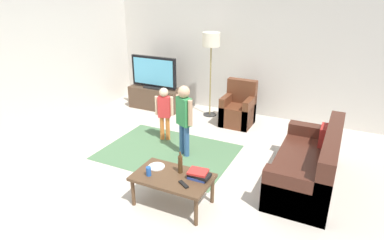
% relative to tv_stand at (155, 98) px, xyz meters
% --- Properties ---
extents(ground, '(7.80, 7.80, 0.00)m').
position_rel_tv_stand_xyz_m(ground, '(1.76, -2.30, -0.24)').
color(ground, beige).
extents(wall_back, '(6.00, 0.12, 2.70)m').
position_rel_tv_stand_xyz_m(wall_back, '(1.76, 0.70, 1.11)').
color(wall_back, silver).
rests_on(wall_back, ground).
extents(wall_left, '(0.12, 6.00, 2.70)m').
position_rel_tv_stand_xyz_m(wall_left, '(-1.24, -2.30, 1.11)').
color(wall_left, silver).
rests_on(wall_left, ground).
extents(area_rug, '(2.20, 1.60, 0.01)m').
position_rel_tv_stand_xyz_m(area_rug, '(1.34, -1.77, -0.24)').
color(area_rug, '#4C724C').
rests_on(area_rug, ground).
extents(tv_stand, '(1.20, 0.44, 0.50)m').
position_rel_tv_stand_xyz_m(tv_stand, '(0.00, 0.00, 0.00)').
color(tv_stand, '#4C3828').
rests_on(tv_stand, ground).
extents(tv, '(1.10, 0.28, 0.71)m').
position_rel_tv_stand_xyz_m(tv, '(-0.00, -0.02, 0.60)').
color(tv, black).
rests_on(tv, tv_stand).
extents(couch, '(0.80, 1.80, 0.86)m').
position_rel_tv_stand_xyz_m(couch, '(3.66, -1.75, 0.05)').
color(couch, '#472319').
rests_on(couch, ground).
extents(armchair, '(0.60, 0.60, 0.90)m').
position_rel_tv_stand_xyz_m(armchair, '(2.01, -0.04, 0.05)').
color(armchair, brown).
rests_on(armchair, ground).
extents(floor_lamp, '(0.36, 0.36, 1.78)m').
position_rel_tv_stand_xyz_m(floor_lamp, '(1.29, 0.15, 1.30)').
color(floor_lamp, '#262626').
rests_on(floor_lamp, ground).
extents(child_near_tv, '(0.32, 0.18, 1.00)m').
position_rel_tv_stand_xyz_m(child_near_tv, '(1.04, -1.35, 0.36)').
color(child_near_tv, orange).
rests_on(child_near_tv, ground).
extents(child_center, '(0.37, 0.25, 1.21)m').
position_rel_tv_stand_xyz_m(child_center, '(1.63, -1.71, 0.48)').
color(child_center, '#33598C').
rests_on(child_center, ground).
extents(coffee_table, '(1.00, 0.60, 0.42)m').
position_rel_tv_stand_xyz_m(coffee_table, '(2.12, -2.99, 0.13)').
color(coffee_table, '#513823').
rests_on(coffee_table, ground).
extents(book_stack, '(0.29, 0.22, 0.10)m').
position_rel_tv_stand_xyz_m(book_stack, '(2.43, -2.88, 0.22)').
color(book_stack, '#334CA5').
rests_on(book_stack, coffee_table).
extents(bottle, '(0.06, 0.06, 0.30)m').
position_rel_tv_stand_xyz_m(bottle, '(2.17, -2.87, 0.30)').
color(bottle, '#4C3319').
rests_on(bottle, coffee_table).
extents(tv_remote, '(0.17, 0.13, 0.02)m').
position_rel_tv_stand_xyz_m(tv_remote, '(2.34, -3.11, 0.19)').
color(tv_remote, black).
rests_on(tv_remote, coffee_table).
extents(soda_can, '(0.07, 0.07, 0.12)m').
position_rel_tv_stand_xyz_m(soda_can, '(1.84, -3.11, 0.24)').
color(soda_can, '#2659B2').
rests_on(soda_can, coffee_table).
extents(plate, '(0.22, 0.22, 0.02)m').
position_rel_tv_stand_xyz_m(plate, '(1.82, -2.89, 0.18)').
color(plate, white).
rests_on(plate, coffee_table).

